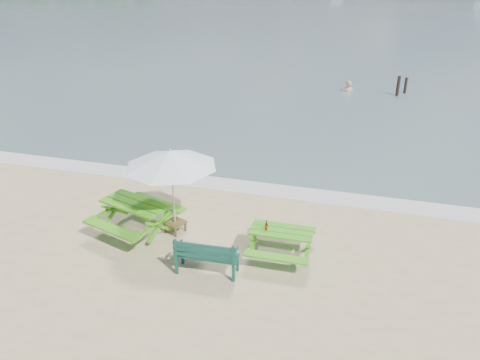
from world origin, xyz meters
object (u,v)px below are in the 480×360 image
(beer_bottle, at_px, (266,226))
(side_table, at_px, (175,227))
(swimmer, at_px, (347,97))
(patio_umbrella, at_px, (171,159))
(picnic_table_right, at_px, (281,243))
(picnic_table_left, at_px, (136,218))
(park_bench, at_px, (207,262))

(beer_bottle, bearing_deg, side_table, 171.29)
(swimmer, bearing_deg, patio_umbrella, -101.65)
(side_table, xyz_separation_m, swimmer, (3.26, 15.80, -0.47))
(picnic_table_right, xyz_separation_m, swimmer, (0.45, 16.12, -0.65))
(picnic_table_left, xyz_separation_m, park_bench, (2.31, -1.15, -0.14))
(park_bench, bearing_deg, patio_umbrella, 134.19)
(beer_bottle, distance_m, swimmer, 16.24)
(side_table, relative_size, patio_umbrella, 0.20)
(picnic_table_left, distance_m, beer_bottle, 3.43)
(beer_bottle, xyz_separation_m, swimmer, (0.80, 16.18, -1.09))
(side_table, bearing_deg, beer_bottle, -8.71)
(picnic_table_right, bearing_deg, park_bench, -143.28)
(patio_umbrella, bearing_deg, side_table, 108.43)
(park_bench, height_order, beer_bottle, beer_bottle)
(picnic_table_left, bearing_deg, beer_bottle, -2.24)
(picnic_table_right, relative_size, side_table, 2.79)
(side_table, xyz_separation_m, beer_bottle, (2.46, -0.38, 0.62))
(beer_bottle, bearing_deg, swimmer, 87.16)
(picnic_table_left, relative_size, picnic_table_right, 1.45)
(picnic_table_left, distance_m, swimmer, 16.60)
(picnic_table_left, relative_size, park_bench, 1.68)
(picnic_table_right, height_order, patio_umbrella, patio_umbrella)
(patio_umbrella, bearing_deg, picnic_table_right, -6.37)
(picnic_table_left, height_order, picnic_table_right, picnic_table_left)
(patio_umbrella, relative_size, beer_bottle, 11.94)
(picnic_table_right, xyz_separation_m, park_bench, (-1.45, -1.08, -0.07))
(picnic_table_right, distance_m, swimmer, 16.14)
(side_table, distance_m, patio_umbrella, 1.88)
(park_bench, distance_m, patio_umbrella, 2.63)
(picnic_table_right, bearing_deg, beer_bottle, -169.79)
(picnic_table_right, distance_m, patio_umbrella, 3.30)
(side_table, bearing_deg, park_bench, -45.81)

